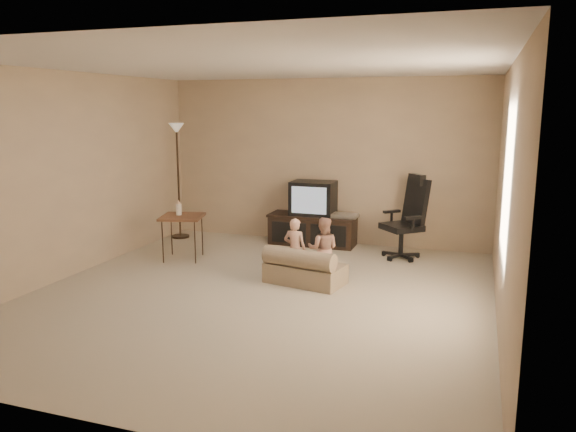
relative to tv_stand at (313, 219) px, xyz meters
name	(u,v)px	position (x,y,z in m)	size (l,w,h in m)	color
floor	(259,295)	(0.10, -2.49, -0.40)	(5.50, 5.50, 0.00)	#C0B099
room_shell	(257,160)	(0.10, -2.49, 1.11)	(5.50, 5.50, 5.50)	silver
tv_stand	(313,219)	(0.00, 0.00, 0.00)	(1.36, 0.50, 0.97)	black
office_chair	(406,228)	(1.44, -0.33, 0.02)	(0.76, 0.76, 1.17)	black
side_table	(182,217)	(-1.47, -1.39, 0.19)	(0.67, 0.67, 0.83)	brown
floor_lamp	(177,155)	(-2.17, -0.24, 0.93)	(0.28, 0.28, 1.83)	black
child_sofa	(303,269)	(0.45, -1.92, -0.22)	(0.99, 0.68, 0.45)	gray
toddler_left	(295,249)	(0.30, -1.81, -0.02)	(0.28, 0.20, 0.77)	tan
toddler_right	(323,249)	(0.62, -1.70, -0.02)	(0.38, 0.21, 0.78)	tan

